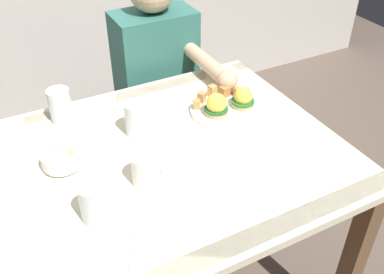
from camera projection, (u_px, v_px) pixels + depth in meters
dining_table at (154, 185)px, 1.42m from camera, size 1.20×0.90×0.74m
eggs_benedict_plate at (227, 105)px, 1.56m from camera, size 0.27×0.27×0.09m
fruit_bowl at (62, 159)px, 1.32m from camera, size 0.12×0.12×0.06m
coffee_mug at (146, 168)px, 1.25m from camera, size 0.11×0.08×0.09m
fork at (132, 249)px, 1.08m from camera, size 0.08×0.15×0.00m
water_glass_near at (136, 120)px, 1.44m from camera, size 0.07×0.07×0.12m
water_glass_far at (94, 205)px, 1.14m from camera, size 0.07×0.07×0.11m
water_glass_extra at (61, 108)px, 1.50m from camera, size 0.08×0.08×0.12m
diner_person at (160, 80)px, 1.95m from camera, size 0.34×0.54×1.14m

